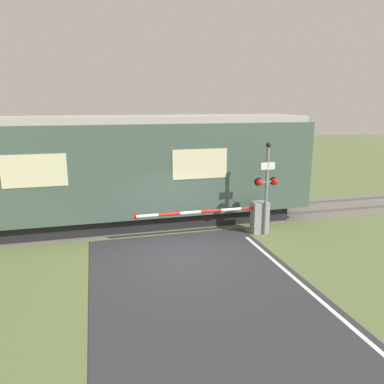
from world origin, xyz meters
TOP-DOWN VIEW (x-y plane):
  - ground_plane at (0.00, 0.00)m, footprint 80.00×80.00m
  - track_bed at (0.00, 3.81)m, footprint 36.00×3.20m
  - train at (-4.48, 3.81)m, footprint 20.67×3.21m
  - crossing_barrier at (2.97, 1.45)m, footprint 5.00×0.44m
  - signal_post at (3.42, 1.19)m, footprint 0.90×0.26m

SIDE VIEW (x-z plane):
  - ground_plane at x=0.00m, z-range 0.00..0.00m
  - track_bed at x=0.00m, z-range -0.04..0.09m
  - crossing_barrier at x=2.97m, z-range 0.06..1.24m
  - signal_post at x=3.42m, z-range 0.23..3.64m
  - train at x=-4.48m, z-range 0.05..4.32m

